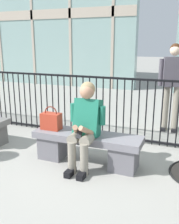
# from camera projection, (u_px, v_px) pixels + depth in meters

# --- Properties ---
(ground_plane) EXTENTS (60.00, 60.00, 0.00)m
(ground_plane) POSITION_uv_depth(u_px,v_px,m) (87.00, 162.00, 3.85)
(ground_plane) COLOR #9E9B93
(stone_bench) EXTENTS (1.60, 0.44, 0.45)m
(stone_bench) POSITION_uv_depth(u_px,v_px,m) (87.00, 145.00, 3.78)
(stone_bench) COLOR slate
(stone_bench) RESTS_ON ground
(seated_person_with_phone) EXTENTS (0.52, 0.66, 1.21)m
(seated_person_with_phone) POSITION_uv_depth(u_px,v_px,m) (85.00, 123.00, 3.56)
(seated_person_with_phone) COLOR gray
(seated_person_with_phone) RESTS_ON ground
(handbag_on_bench) EXTENTS (0.30, 0.17, 0.36)m
(handbag_on_bench) POSITION_uv_depth(u_px,v_px,m) (51.00, 121.00, 3.90)
(handbag_on_bench) COLOR #B23823
(handbag_on_bench) RESTS_ON stone_bench
(bystander_at_railing) EXTENTS (0.55, 0.30, 1.71)m
(bystander_at_railing) POSITION_uv_depth(u_px,v_px,m) (173.00, 81.00, 5.01)
(bystander_at_railing) COLOR gray
(bystander_at_railing) RESTS_ON ground
(plaza_railing) EXTENTS (9.68, 0.04, 1.14)m
(plaza_railing) POSITION_uv_depth(u_px,v_px,m) (110.00, 108.00, 4.67)
(plaza_railing) COLOR black
(plaza_railing) RESTS_ON ground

